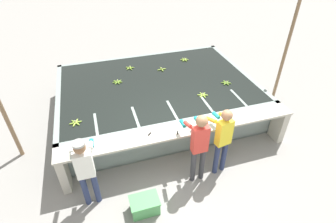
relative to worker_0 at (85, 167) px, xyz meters
name	(u,v)px	position (x,y,z in m)	size (l,w,h in m)	color
ground_plane	(185,166)	(2.05, 0.28, -0.95)	(80.00, 80.00, 0.00)	gray
wash_tank	(157,96)	(2.05, 2.62, -0.50)	(5.28, 3.80, 0.92)	gray
work_ledge	(183,138)	(2.05, 0.51, -0.28)	(5.28, 0.45, 0.92)	#B7B2A3
worker_0	(85,167)	(0.00, 0.00, 0.00)	(0.41, 0.71, 1.58)	navy
worker_1	(199,143)	(2.17, -0.07, 0.06)	(0.41, 0.72, 1.69)	#38383D
worker_2	(222,136)	(2.71, -0.01, 0.04)	(0.48, 0.74, 1.65)	navy
banana_bunch_floating_0	(203,95)	(2.99, 1.61, -0.01)	(0.27, 0.28, 0.08)	#9EC642
banana_bunch_floating_1	(162,69)	(2.39, 3.29, -0.01)	(0.28, 0.28, 0.08)	#93BC3D
banana_bunch_floating_2	(130,68)	(1.50, 3.66, -0.01)	(0.27, 0.28, 0.08)	#8CB738
banana_bunch_floating_3	(226,83)	(3.85, 1.98, -0.01)	(0.27, 0.28, 0.08)	#75A333
banana_bunch_floating_4	(184,60)	(3.27, 3.71, -0.01)	(0.28, 0.28, 0.08)	#93BC3D
banana_bunch_floating_5	(117,82)	(1.02, 2.93, -0.01)	(0.28, 0.28, 0.08)	#75A333
banana_bunch_floating_6	(75,123)	(-0.13, 1.41, -0.01)	(0.28, 0.27, 0.08)	#9EC642
knife_0	(151,132)	(1.38, 0.61, -0.02)	(0.27, 0.27, 0.02)	silver
knife_1	(178,130)	(1.93, 0.49, -0.02)	(0.17, 0.33, 0.02)	silver
crate	(145,205)	(0.93, -0.53, -0.79)	(0.55, 0.39, 0.32)	#4C9E56
support_post_right	(286,50)	(5.67, 2.10, 0.65)	(0.09, 0.09, 3.20)	#846647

